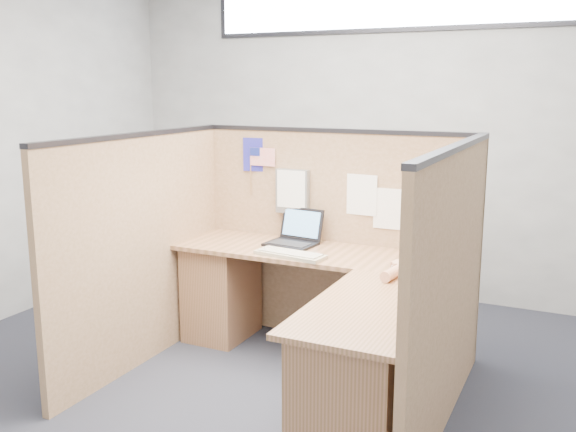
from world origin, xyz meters
The scene contains 14 objects.
floor centered at (0.00, 0.00, 0.00)m, with size 5.00×5.00×0.00m, color black.
wall_back centered at (0.00, 2.25, 1.40)m, with size 5.00×5.00×0.00m, color gray.
clerestory_window centered at (0.00, 2.23, 2.45)m, with size 3.30×0.04×0.38m.
cubicle_partitions centered at (0.00, 0.43, 0.77)m, with size 2.06×1.83×1.53m.
l_desk centered at (0.18, 0.29, 0.39)m, with size 1.95×1.75×0.73m.
laptop centered at (-0.22, 0.80, 0.79)m, with size 0.35×0.35×0.24m.
keyboard centered at (-0.10, 0.48, 0.75)m, with size 0.49×0.21×0.03m.
mouse centered at (0.63, 0.48, 0.75)m, with size 0.10×0.06×0.04m, color silver.
hand_forearm centered at (0.64, 0.35, 0.76)m, with size 0.10×0.34×0.07m.
blue_poster centered at (-0.62, 0.97, 1.32)m, with size 0.18×0.00×0.25m, color #212094.
american_flag centered at (-0.57, 0.96, 1.30)m, with size 0.21×0.01×0.35m.
file_holder centered at (-0.30, 0.94, 1.08)m, with size 0.25×0.05×0.32m.
paper_left centered at (0.21, 0.97, 1.08)m, with size 0.22×0.00×0.28m, color white.
paper_right centered at (0.41, 0.97, 1.00)m, with size 0.22×0.00×0.28m, color white.
Camera 1 is at (1.63, -3.17, 1.82)m, focal length 40.00 mm.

